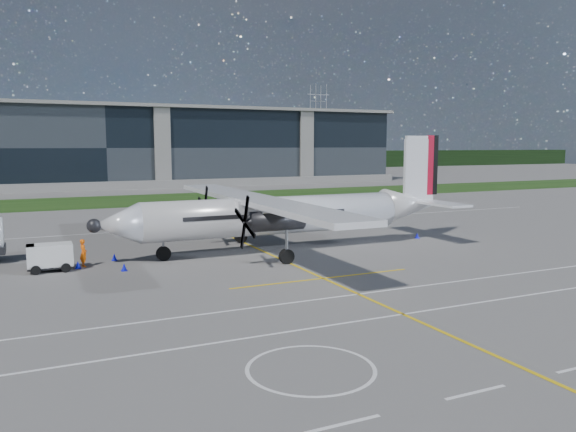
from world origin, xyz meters
TOP-DOWN VIEW (x-y plane):
  - ground at (0.00, 40.00)m, footprint 400.00×400.00m
  - grass_strip at (0.00, 48.00)m, footprint 400.00×18.00m
  - terminal_building at (0.00, 80.00)m, footprint 120.00×20.00m
  - tree_line at (0.00, 140.00)m, footprint 400.00×6.00m
  - pylon_east at (85.00, 150.00)m, footprint 9.00×4.60m
  - yellow_taxiway_centerline at (3.00, 10.00)m, footprint 0.20×70.00m
  - white_lane_line at (0.00, -14.00)m, footprint 90.00×0.15m
  - turboprop_aircraft at (4.86, 3.33)m, footprint 28.44×29.50m
  - baggage_tug at (-11.92, 3.13)m, footprint 2.92×1.75m
  - ground_crew_person at (-9.87, 3.59)m, footprint 0.80×0.99m
  - safety_cone_fwd at (-10.27, 3.21)m, footprint 0.36×0.36m
  - safety_cone_nose_port at (-7.63, 1.19)m, footprint 0.36×0.36m
  - safety_cone_tail at (17.41, 3.60)m, footprint 0.36×0.36m
  - safety_cone_nose_stbd at (-7.74, 4.87)m, footprint 0.36×0.36m
  - safety_cone_stbdwing at (3.00, 18.54)m, footprint 0.36×0.36m

SIDE VIEW (x-z plane):
  - ground at x=0.00m, z-range 0.00..0.00m
  - yellow_taxiway_centerline at x=3.00m, z-range 0.00..0.01m
  - white_lane_line at x=0.00m, z-range 0.00..0.01m
  - grass_strip at x=0.00m, z-range 0.00..0.04m
  - safety_cone_fwd at x=-10.27m, z-range 0.00..0.50m
  - safety_cone_nose_port at x=-7.63m, z-range 0.00..0.50m
  - safety_cone_tail at x=17.41m, z-range 0.00..0.50m
  - safety_cone_nose_stbd at x=-7.74m, z-range 0.00..0.50m
  - safety_cone_stbdwing at x=3.00m, z-range 0.00..0.50m
  - baggage_tug at x=-11.92m, z-range 0.00..1.75m
  - ground_crew_person at x=-9.87m, z-range 0.00..2.13m
  - tree_line at x=0.00m, z-range 0.00..6.00m
  - turboprop_aircraft at x=4.86m, z-range 0.00..8.85m
  - terminal_building at x=0.00m, z-range 0.00..15.00m
  - pylon_east at x=85.00m, z-range 0.00..30.00m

